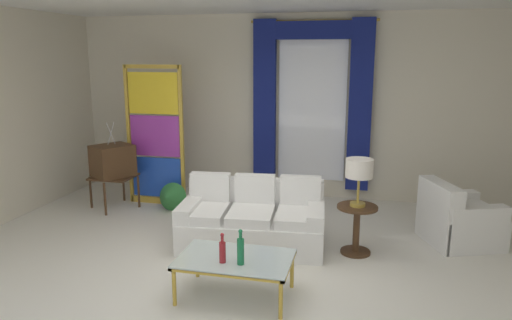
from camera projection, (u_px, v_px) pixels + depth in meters
ground_plane at (237, 268)px, 5.34m from camera, size 16.00×16.00×0.00m
wall_rear at (286, 106)px, 7.92m from camera, size 8.00×0.12×3.00m
curtained_window at (312, 93)px, 7.61m from camera, size 2.00×0.17×2.70m
couch_white_long at (253, 221)px, 5.96m from camera, size 1.84×1.09×0.86m
coffee_table at (235, 261)px, 4.64m from camera, size 1.11×0.70×0.41m
bottle_blue_decanter at (222, 251)px, 4.50m from camera, size 0.06×0.06×0.30m
bottle_crystal_tall at (241, 250)px, 4.45m from camera, size 0.07×0.07×0.35m
vintage_tv at (113, 162)px, 7.30m from camera, size 0.74×0.77×1.35m
armchair_white at (457, 221)px, 5.99m from camera, size 1.05×1.04×0.80m
stained_glass_divider at (155, 139)px, 7.45m from camera, size 0.95×0.05×2.20m
peacock_figurine at (170, 198)px, 7.21m from camera, size 0.44×0.60×0.50m
round_side_table at (357, 225)px, 5.67m from camera, size 0.48×0.48×0.59m
table_lamp_brass at (359, 170)px, 5.52m from camera, size 0.32×0.32×0.57m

